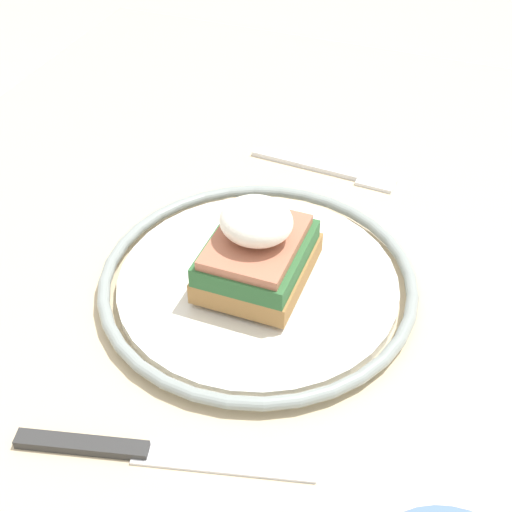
% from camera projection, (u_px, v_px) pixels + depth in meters
% --- Properties ---
extents(dining_table, '(1.00, 0.78, 0.76)m').
position_uv_depth(dining_table, '(247.00, 405.00, 0.64)').
color(dining_table, '#C6B28E').
rests_on(dining_table, ground_plane).
extents(plate, '(0.26, 0.26, 0.02)m').
position_uv_depth(plate, '(256.00, 281.00, 0.57)').
color(plate, silver).
rests_on(plate, dining_table).
extents(sandwich, '(0.10, 0.08, 0.07)m').
position_uv_depth(sandwich, '(254.00, 249.00, 0.55)').
color(sandwich, '#9E703D').
rests_on(sandwich, plate).
extents(fork, '(0.02, 0.15, 0.00)m').
position_uv_depth(fork, '(330.00, 171.00, 0.70)').
color(fork, silver).
rests_on(fork, dining_table).
extents(knife, '(0.06, 0.19, 0.01)m').
position_uv_depth(knife, '(140.00, 451.00, 0.46)').
color(knife, '#2D2D2D').
rests_on(knife, dining_table).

